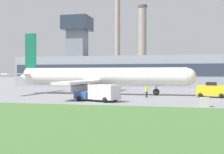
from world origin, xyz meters
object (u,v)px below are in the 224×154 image
Objects in this scene: airplane at (99,77)px; pushback_tug at (211,90)px; baggage_truck at (100,93)px; ground_crew_person at (147,91)px.

airplane reaches higher than pushback_tug.
baggage_truck is at bearing -144.56° from pushback_tug.
airplane is 4.86× the size of baggage_truck.
baggage_truck is 9.38m from ground_crew_person.
airplane is at bearing 152.26° from ground_crew_person.
baggage_truck reaches higher than ground_crew_person.
baggage_truck is (-14.33, -10.20, 0.02)m from pushback_tug.
airplane is at bearing 172.68° from pushback_tug.
ground_crew_person is at bearing -166.63° from pushback_tug.
baggage_truck is at bearing -73.59° from airplane.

